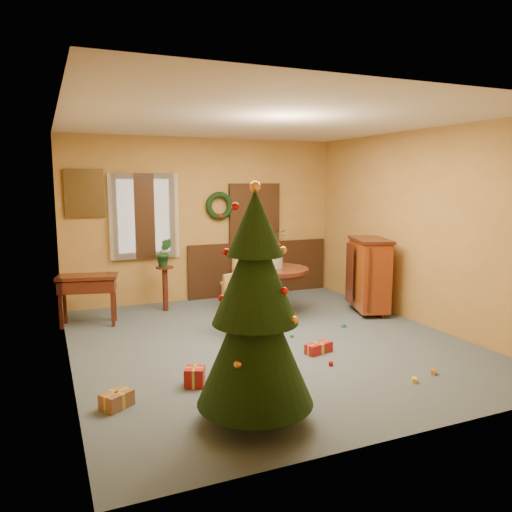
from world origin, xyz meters
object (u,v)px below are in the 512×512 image
christmas_tree (255,312)px  sideboard (369,273)px  writing_desk (88,287)px  dining_table (273,282)px  chair_near (239,303)px

christmas_tree → sideboard: (3.20, 2.74, -0.36)m
writing_desk → sideboard: size_ratio=0.76×
dining_table → writing_desk: dining_table is taller
dining_table → chair_near: size_ratio=1.26×
chair_near → christmas_tree: christmas_tree is taller
writing_desk → christmas_tree: bearing=-73.9°
christmas_tree → writing_desk: size_ratio=2.31×
dining_table → christmas_tree: size_ratio=0.52×
dining_table → chair_near: chair_near is taller
chair_near → writing_desk: bearing=142.8°
writing_desk → sideboard: sideboard is taller
dining_table → sideboard: bearing=-17.7°
chair_near → christmas_tree: bearing=-108.1°
dining_table → writing_desk: bearing=168.3°
writing_desk → chair_near: bearing=-37.2°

